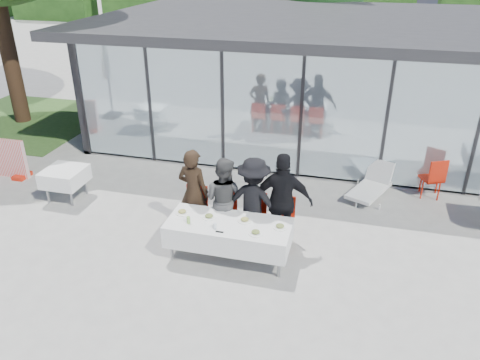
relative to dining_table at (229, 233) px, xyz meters
name	(u,v)px	position (x,y,z in m)	size (l,w,h in m)	color
ground	(210,264)	(-0.28, -0.31, -0.54)	(90.00, 90.00, 0.00)	#9B9A93
pavilion	(353,60)	(1.73, 7.85, 1.61)	(14.80, 8.80, 3.44)	gray
dining_table	(229,233)	(0.00, 0.00, 0.00)	(2.26, 0.96, 0.75)	silver
diner_a	(194,193)	(-0.90, 0.66, 0.37)	(0.66, 0.66, 1.82)	black
diner_chair_a	(196,207)	(-0.90, 0.75, 0.00)	(0.44, 0.44, 0.97)	red
diner_b	(224,199)	(-0.29, 0.66, 0.31)	(0.83, 0.83, 1.71)	#4B4B4B
diner_chair_b	(225,211)	(-0.29, 0.75, 0.00)	(0.44, 0.44, 0.97)	red
diner_c	(254,201)	(0.31, 0.66, 0.35)	(1.14, 1.14, 1.77)	black
diner_chair_c	(254,215)	(0.31, 0.75, 0.00)	(0.44, 0.44, 0.97)	red
diner_d	(283,201)	(0.86, 0.66, 0.42)	(1.12, 1.12, 1.92)	black
diner_chair_d	(283,218)	(0.86, 0.75, 0.00)	(0.44, 0.44, 0.97)	red
plate_a	(182,212)	(-0.94, 0.11, 0.24)	(0.26, 0.26, 0.07)	white
plate_b	(209,216)	(-0.40, 0.09, 0.24)	(0.26, 0.26, 0.07)	white
plate_c	(245,220)	(0.27, 0.13, 0.24)	(0.26, 0.26, 0.07)	white
plate_d	(280,226)	(0.93, 0.07, 0.24)	(0.26, 0.26, 0.07)	white
plate_extra	(256,232)	(0.55, -0.23, 0.24)	(0.26, 0.26, 0.07)	white
juice_bottle	(188,220)	(-0.70, -0.19, 0.28)	(0.06, 0.06, 0.13)	#81B54B
drinking_glasses	(215,226)	(-0.19, -0.24, 0.26)	(0.07, 0.07, 0.10)	silver
folded_eyeglasses	(220,232)	(-0.07, -0.34, 0.22)	(0.14, 0.03, 0.01)	black
spare_table_left	(65,177)	(-4.23, 1.28, 0.02)	(0.86, 0.86, 0.74)	silver
spare_chair_b	(434,177)	(3.89, 3.42, 0.00)	(0.59, 0.59, 0.97)	red
lounger	(372,185)	(2.56, 3.23, -0.28)	(1.08, 1.46, 0.72)	silver
grass_patch	(23,121)	(-8.78, 5.69, -0.53)	(5.00, 5.00, 0.02)	#385926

